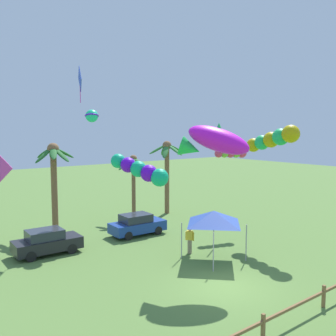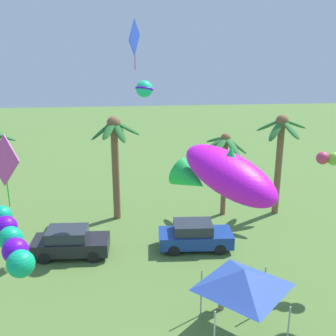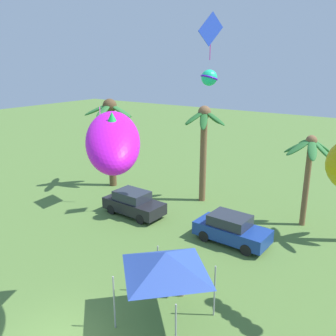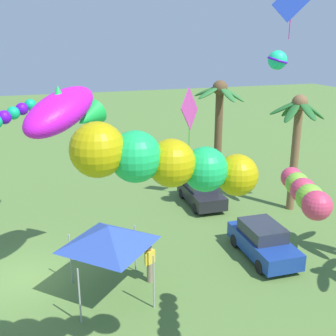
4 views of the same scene
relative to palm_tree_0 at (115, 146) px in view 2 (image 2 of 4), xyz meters
The scene contains 12 objects.
palm_tree_0 is the anchor object (origin of this frame).
palm_tree_2 6.75m from the palm_tree_0, ahead, with size 2.89×2.99×5.34m.
palm_tree_3 10.19m from the palm_tree_0, ahead, with size 3.18×3.01×6.43m.
parked_car_0 7.24m from the palm_tree_0, 46.00° to the right, with size 3.97×1.88×1.51m.
parked_car_1 6.42m from the palm_tree_0, 117.06° to the right, with size 3.97×1.87×1.51m.
spectator_0 11.35m from the palm_tree_0, 64.93° to the right, with size 0.39×0.49×1.59m.
festival_tent 12.53m from the palm_tree_0, 66.65° to the right, with size 2.86×2.86×2.85m.
kite_fish_0 13.20m from the palm_tree_0, 73.37° to the right, with size 3.61×3.72×2.17m.
kite_diamond_1 6.60m from the palm_tree_0, 55.71° to the right, with size 0.62×1.72×2.53m.
kite_ball_3 4.89m from the palm_tree_0, 57.41° to the right, with size 1.28×1.27×0.86m.
kite_diamond_4 6.69m from the palm_tree_0, 141.47° to the right, with size 1.97×1.91×3.77m.
kite_tube_6 14.62m from the palm_tree_0, 98.45° to the right, with size 1.46×2.24×1.18m.
Camera 2 is at (-1.76, -9.70, 10.79)m, focal length 44.06 mm.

